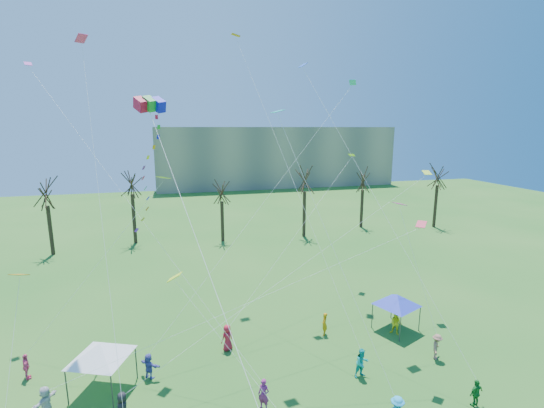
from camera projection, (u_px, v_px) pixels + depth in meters
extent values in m
cube|color=gray|center=(276.00, 156.00, 98.46)|extent=(60.00, 14.00, 15.00)
cylinder|color=black|center=(50.00, 230.00, 44.59)|extent=(0.44, 0.44, 5.93)
cylinder|color=black|center=(134.00, 219.00, 49.03)|extent=(0.44, 0.44, 6.50)
cylinder|color=black|center=(222.00, 221.00, 50.04)|extent=(0.44, 0.44, 5.37)
cylinder|color=black|center=(304.00, 214.00, 52.07)|extent=(0.44, 0.44, 6.31)
cylinder|color=black|center=(362.00, 208.00, 57.09)|extent=(0.44, 0.44, 5.76)
cylinder|color=black|center=(435.00, 206.00, 57.07)|extent=(0.44, 0.44, 6.41)
cube|color=red|center=(141.00, 104.00, 21.72)|extent=(0.90, 1.14, 1.03)
cube|color=#139029|center=(150.00, 105.00, 21.84)|extent=(0.90, 1.14, 1.03)
cube|color=#1012C9|center=(159.00, 105.00, 21.96)|extent=(0.90, 1.14, 1.03)
cylinder|color=white|center=(205.00, 264.00, 16.64)|extent=(0.02, 0.02, 20.28)
cylinder|color=#3F3F44|center=(67.00, 388.00, 20.46)|extent=(0.09, 0.09, 2.13)
cylinder|color=#3F3F44|center=(112.00, 392.00, 20.10)|extent=(0.09, 0.09, 2.13)
cylinder|color=#3F3F44|center=(95.00, 359.00, 23.02)|extent=(0.09, 0.09, 2.13)
cylinder|color=#3F3F44|center=(136.00, 362.00, 22.67)|extent=(0.09, 0.09, 2.13)
pyramid|color=white|center=(101.00, 350.00, 21.26)|extent=(3.75, 3.75, 0.91)
cylinder|color=#3F3F44|center=(400.00, 329.00, 26.58)|extent=(0.09, 0.09, 1.96)
cylinder|color=#3F3F44|center=(420.00, 319.00, 28.02)|extent=(0.09, 0.09, 1.96)
cylinder|color=#3F3F44|center=(372.00, 316.00, 28.47)|extent=(0.09, 0.09, 1.96)
cylinder|color=#3F3F44|center=(392.00, 307.00, 29.91)|extent=(0.09, 0.09, 1.96)
pyramid|color=#2738C3|center=(397.00, 300.00, 27.97)|extent=(3.44, 3.44, 0.84)
imported|color=#1A772A|center=(476.00, 393.00, 20.46)|extent=(0.97, 0.54, 1.57)
imported|color=silver|center=(46.00, 402.00, 19.60)|extent=(1.31, 1.70, 1.79)
imported|color=black|center=(123.00, 408.00, 19.29)|extent=(0.65, 0.90, 1.71)
imported|color=#822065|center=(264.00, 395.00, 20.21)|extent=(0.76, 0.73, 1.75)
imported|color=#0BA4A0|center=(362.00, 363.00, 22.86)|extent=(0.97, 0.81, 1.82)
imported|color=#976652|center=(437.00, 347.00, 24.64)|extent=(1.22, 1.24, 1.71)
imported|color=#F45188|center=(26.00, 367.00, 22.67)|extent=(0.69, 1.02, 1.62)
imported|color=#5250AF|center=(149.00, 366.00, 22.77)|extent=(1.41, 1.30, 1.57)
imported|color=red|center=(227.00, 338.00, 25.63)|extent=(1.05, 0.91, 1.81)
imported|color=orange|center=(324.00, 324.00, 27.55)|extent=(0.60, 0.72, 1.68)
imported|color=yellow|center=(396.00, 324.00, 27.57)|extent=(1.02, 1.04, 1.69)
cube|color=orange|center=(19.00, 275.00, 17.82)|extent=(0.78, 0.86, 0.28)
cylinder|color=white|center=(10.00, 367.00, 16.41)|extent=(0.01, 0.01, 7.75)
cube|color=#F72979|center=(81.00, 38.00, 22.52)|extent=(0.84, 0.86, 0.42)
cylinder|color=white|center=(101.00, 212.00, 18.99)|extent=(0.01, 0.01, 22.13)
cube|color=#D0F219|center=(175.00, 277.00, 19.69)|extent=(0.82, 0.76, 0.43)
cylinder|color=white|center=(231.00, 351.00, 18.28)|extent=(0.01, 0.01, 9.24)
cube|color=#1BCCBE|center=(278.00, 111.00, 22.98)|extent=(0.85, 0.72, 0.22)
cylinder|color=white|center=(331.00, 244.00, 20.84)|extent=(0.01, 0.01, 16.96)
cube|color=blue|center=(303.00, 65.00, 29.94)|extent=(0.75, 0.69, 0.39)
cylinder|color=white|center=(373.00, 194.00, 25.15)|extent=(0.01, 0.01, 24.11)
cube|color=red|center=(421.00, 224.00, 22.27)|extent=(0.85, 0.84, 0.30)
cylinder|color=white|center=(245.00, 304.00, 20.89)|extent=(0.01, 0.01, 22.34)
cube|color=#B3E134|center=(427.00, 173.00, 30.43)|extent=(0.74, 0.86, 0.30)
cylinder|color=white|center=(309.00, 261.00, 24.81)|extent=(0.01, 0.01, 26.04)
cube|color=#B433AA|center=(28.00, 64.00, 27.40)|extent=(0.66, 0.71, 0.32)
cylinder|color=white|center=(128.00, 201.00, 23.76)|extent=(0.01, 0.01, 27.10)
cube|color=orange|center=(236.00, 35.00, 32.95)|extent=(0.76, 0.60, 0.22)
cylinder|color=white|center=(287.00, 167.00, 27.87)|extent=(0.01, 0.01, 27.11)
cube|color=#DB247A|center=(400.00, 204.00, 25.08)|extent=(0.84, 0.68, 0.21)
cylinder|color=white|center=(418.00, 271.00, 24.82)|extent=(0.01, 0.01, 8.82)
cube|color=#D5F519|center=(163.00, 178.00, 23.28)|extent=(0.88, 0.91, 0.20)
cylinder|color=white|center=(95.00, 267.00, 22.93)|extent=(0.01, 0.01, 13.27)
cube|color=#189CB8|center=(353.00, 82.00, 32.88)|extent=(0.83, 0.85, 0.42)
cylinder|color=white|center=(269.00, 195.00, 27.78)|extent=(0.01, 0.01, 26.33)
cube|color=#D6FF1A|center=(352.00, 155.00, 36.11)|extent=(0.86, 0.87, 0.27)
cylinder|color=white|center=(300.00, 228.00, 30.83)|extent=(0.01, 0.01, 19.87)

